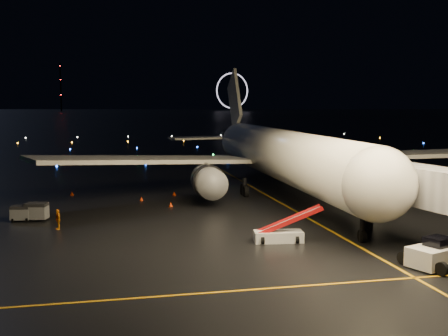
% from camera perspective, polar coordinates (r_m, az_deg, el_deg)
% --- Properties ---
extents(ground, '(2000.00, 2000.00, 0.00)m').
position_cam_1_polar(ground, '(342.65, -11.00, 4.61)').
color(ground, black).
rests_on(ground, ground).
extents(lane_centre, '(0.25, 80.00, 0.02)m').
position_cam_1_polar(lane_centre, '(61.81, 6.78, -4.10)').
color(lane_centre, '#D0900B').
rests_on(lane_centre, ground).
extents(lane_cross, '(60.00, 0.25, 0.02)m').
position_cam_1_polar(lane_cross, '(34.47, -6.85, -12.85)').
color(lane_cross, '#D0900B').
rests_on(lane_cross, ground).
extents(airliner, '(61.64, 58.69, 17.12)m').
position_cam_1_polar(airliner, '(71.44, 5.17, 4.27)').
color(airliner, silver).
rests_on(airliner, ground).
extents(pushback_tug, '(4.95, 3.72, 2.10)m').
position_cam_1_polar(pushback_tug, '(42.69, 20.91, -7.95)').
color(pushback_tug, silver).
rests_on(pushback_tug, ground).
extents(belt_loader, '(6.07, 2.40, 2.87)m').
position_cam_1_polar(belt_loader, '(46.89, 5.56, -5.76)').
color(belt_loader, silver).
rests_on(belt_loader, ground).
extents(crew_c, '(0.80, 1.19, 1.88)m').
position_cam_1_polar(crew_c, '(53.42, -16.51, -5.02)').
color(crew_c, orange).
rests_on(crew_c, ground).
extents(safety_cone_0, '(0.60, 0.60, 0.53)m').
position_cam_1_polar(safety_cone_0, '(62.65, -5.44, -3.70)').
color(safety_cone_0, '#E83608').
rests_on(safety_cone_0, ground).
extents(safety_cone_1, '(0.57, 0.57, 0.54)m').
position_cam_1_polar(safety_cone_1, '(70.17, -5.09, -2.57)').
color(safety_cone_1, '#E83608').
rests_on(safety_cone_1, ground).
extents(safety_cone_2, '(0.48, 0.48, 0.50)m').
position_cam_1_polar(safety_cone_2, '(66.84, -8.39, -3.10)').
color(safety_cone_2, '#E83608').
rests_on(safety_cone_2, ground).
extents(safety_cone_3, '(0.51, 0.51, 0.54)m').
position_cam_1_polar(safety_cone_3, '(72.48, -15.20, -2.49)').
color(safety_cone_3, '#E83608').
rests_on(safety_cone_3, ground).
extents(ferris_wheel, '(49.33, 16.80, 52.00)m').
position_cam_1_polar(ferris_wheel, '(783.00, 0.85, 7.71)').
color(ferris_wheel, black).
rests_on(ferris_wheel, ground).
extents(radio_mast, '(1.80, 1.80, 64.00)m').
position_cam_1_polar(radio_mast, '(784.36, -16.26, 7.88)').
color(radio_mast, black).
rests_on(radio_mast, ground).
extents(taxiway_lights, '(164.00, 92.00, 0.36)m').
position_cam_1_polar(taxiway_lights, '(149.01, -9.21, 2.21)').
color(taxiway_lights, black).
rests_on(taxiway_lights, ground).
extents(baggage_cart_0, '(1.95, 1.50, 1.51)m').
position_cam_1_polar(baggage_cart_0, '(58.32, -19.94, -4.36)').
color(baggage_cart_0, slate).
rests_on(baggage_cart_0, ground).
extents(baggage_cart_1, '(2.34, 1.87, 1.76)m').
position_cam_1_polar(baggage_cart_1, '(57.99, -18.51, -4.24)').
color(baggage_cart_1, slate).
rests_on(baggage_cart_1, ground).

